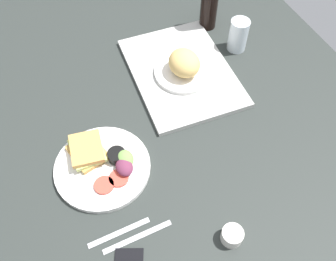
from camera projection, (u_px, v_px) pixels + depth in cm
name	position (u px, v px, depth cm)	size (l,w,h in cm)	color
ground_plane	(157.00, 139.00, 114.50)	(190.00, 150.00, 3.00)	#282D2B
serving_tray	(181.00, 72.00, 127.93)	(45.00, 33.00, 1.60)	#B2B2AD
bread_plate_near	(184.00, 66.00, 123.19)	(20.09, 20.09, 9.51)	white
plate_with_salad	(103.00, 163.00, 105.72)	(27.81, 27.81, 5.40)	white
drinking_glass	(238.00, 35.00, 131.17)	(6.83, 6.83, 12.01)	silver
soda_bottle	(210.00, 2.00, 134.38)	(6.40, 6.40, 21.87)	black
espresso_cup	(232.00, 236.00, 93.27)	(5.60, 5.60, 4.00)	silver
fork	(119.00, 233.00, 95.52)	(17.00, 1.40, 0.50)	#B7B7BC
knife	(138.00, 237.00, 94.86)	(19.00, 1.40, 0.50)	#B7B7BC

